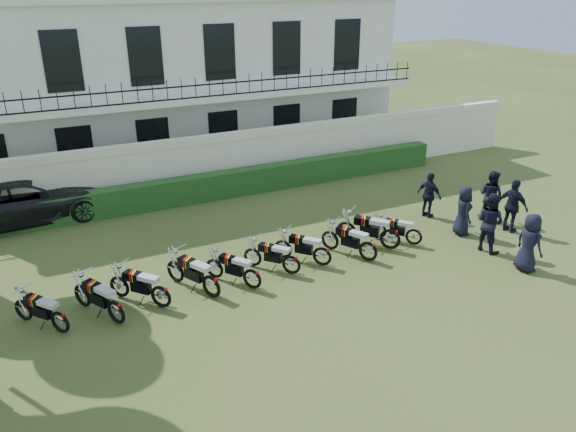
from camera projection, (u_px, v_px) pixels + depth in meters
name	position (u px, v px, depth m)	size (l,w,h in m)	color
ground	(297.00, 282.00, 15.78)	(100.00, 100.00, 0.00)	#3A451B
perimeter_wall	(205.00, 164.00, 21.93)	(30.00, 0.35, 2.30)	#F2E9CB
hedge	(237.00, 182.00, 21.93)	(18.00, 0.60, 1.00)	#1E3F16
building	(161.00, 75.00, 25.85)	(20.40, 9.60, 7.40)	white
motorcycle_0	(59.00, 317.00, 13.35)	(1.19, 1.47, 0.98)	black
motorcycle_1	(115.00, 307.00, 13.70)	(1.03, 1.78, 1.07)	black
motorcycle_2	(161.00, 292.00, 14.37)	(1.34, 1.52, 1.05)	black
motorcycle_3	(211.00, 281.00, 14.81)	(1.04, 1.85, 1.11)	black
motorcycle_4	(252.00, 274.00, 15.25)	(1.14, 1.55, 1.00)	black
motorcycle_5	(291.00, 260.00, 16.02)	(1.26, 1.41, 0.98)	black
motorcycle_6	(322.00, 252.00, 16.48)	(1.29, 1.45, 1.01)	black
motorcycle_7	(368.00, 247.00, 16.74)	(1.03, 1.76, 1.06)	black
motorcycle_8	(390.00, 234.00, 17.45)	(1.43, 1.68, 1.15)	black
motorcycle_9	(414.00, 233.00, 17.79)	(1.16, 1.34, 0.92)	black
suv	(27.00, 199.00, 19.51)	(2.61, 5.65, 1.57)	black
officer_0	(529.00, 243.00, 16.11)	(0.86, 0.56, 1.76)	black
officer_1	(490.00, 222.00, 17.29)	(0.92, 0.72, 1.90)	black
officer_2	(513.00, 206.00, 18.57)	(1.07, 0.45, 1.83)	black
officer_3	(463.00, 211.00, 18.42)	(0.81, 0.53, 1.66)	black
officer_4	(491.00, 196.00, 19.50)	(0.88, 0.68, 1.81)	black
officer_5	(429.00, 195.00, 19.76)	(0.96, 0.40, 1.64)	black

